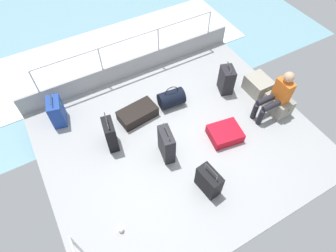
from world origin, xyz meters
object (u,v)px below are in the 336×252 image
(suitcase_2, at_px, (110,135))
(suitcase_6, at_px, (138,114))
(suitcase_3, at_px, (226,80))
(cargo_crate_1, at_px, (278,104))
(duffel_bag, at_px, (171,98))
(paper_cup, at_px, (121,230))
(suitcase_0, at_px, (57,112))
(suitcase_4, at_px, (166,144))
(cargo_crate_0, at_px, (258,85))
(passenger_seated, at_px, (277,95))
(suitcase_5, at_px, (209,181))
(suitcase_1, at_px, (225,134))

(suitcase_2, relative_size, suitcase_6, 1.00)
(suitcase_3, height_order, suitcase_6, suitcase_3)
(cargo_crate_1, bearing_deg, suitcase_2, -104.75)
(cargo_crate_1, xyz_separation_m, suitcase_3, (-1.03, -0.59, 0.11))
(duffel_bag, relative_size, paper_cup, 5.68)
(suitcase_0, xyz_separation_m, suitcase_4, (1.79, 1.52, 0.05))
(cargo_crate_0, xyz_separation_m, duffel_bag, (-0.60, -1.87, 0.00))
(cargo_crate_1, bearing_deg, passenger_seated, -90.00)
(suitcase_2, bearing_deg, suitcase_4, 48.60)
(suitcase_5, bearing_deg, cargo_crate_0, 121.81)
(suitcase_2, bearing_deg, passenger_seated, 74.45)
(cargo_crate_0, distance_m, paper_cup, 4.15)
(suitcase_0, relative_size, suitcase_4, 0.83)
(suitcase_0, relative_size, suitcase_2, 0.80)
(suitcase_0, height_order, suitcase_1, suitcase_0)
(cargo_crate_1, bearing_deg, cargo_crate_0, 178.63)
(cargo_crate_1, distance_m, suitcase_2, 3.49)
(suitcase_1, distance_m, suitcase_5, 1.19)
(suitcase_1, bearing_deg, suitcase_6, -135.17)
(suitcase_6, bearing_deg, cargo_crate_0, 76.99)
(suitcase_0, height_order, duffel_bag, suitcase_0)
(suitcase_1, xyz_separation_m, suitcase_2, (-0.92, -2.01, 0.22))
(passenger_seated, height_order, suitcase_4, passenger_seated)
(suitcase_2, distance_m, suitcase_5, 1.99)
(suitcase_0, relative_size, paper_cup, 6.60)
(cargo_crate_0, xyz_separation_m, suitcase_4, (0.47, -2.59, 0.15))
(suitcase_5, bearing_deg, suitcase_0, -146.56)
(suitcase_0, xyz_separation_m, suitcase_1, (2.00, 2.73, -0.18))
(duffel_bag, bearing_deg, suitcase_2, -76.75)
(suitcase_0, height_order, suitcase_2, suitcase_2)
(cargo_crate_1, distance_m, passenger_seated, 0.42)
(suitcase_5, relative_size, duffel_bag, 1.16)
(suitcase_1, bearing_deg, suitcase_2, -114.52)
(suitcase_1, relative_size, suitcase_6, 0.82)
(suitcase_2, relative_size, paper_cup, 8.29)
(cargo_crate_1, relative_size, suitcase_0, 0.87)
(suitcase_6, bearing_deg, cargo_crate_1, 64.50)
(suitcase_2, xyz_separation_m, suitcase_3, (-0.14, 2.78, -0.02))
(cargo_crate_0, distance_m, suitcase_4, 2.63)
(suitcase_3, distance_m, paper_cup, 3.76)
(cargo_crate_0, xyz_separation_m, suitcase_3, (-0.38, -0.61, 0.13))
(passenger_seated, relative_size, suitcase_2, 1.31)
(suitcase_2, xyz_separation_m, suitcase_4, (0.71, 0.81, 0.01))
(cargo_crate_1, distance_m, suitcase_6, 2.94)
(suitcase_0, xyz_separation_m, paper_cup, (2.69, 0.19, -0.24))
(suitcase_4, distance_m, paper_cup, 1.63)
(suitcase_0, bearing_deg, cargo_crate_0, 72.14)
(suitcase_1, relative_size, suitcase_4, 0.86)
(cargo_crate_0, relative_size, suitcase_6, 0.69)
(suitcase_2, relative_size, suitcase_4, 1.05)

